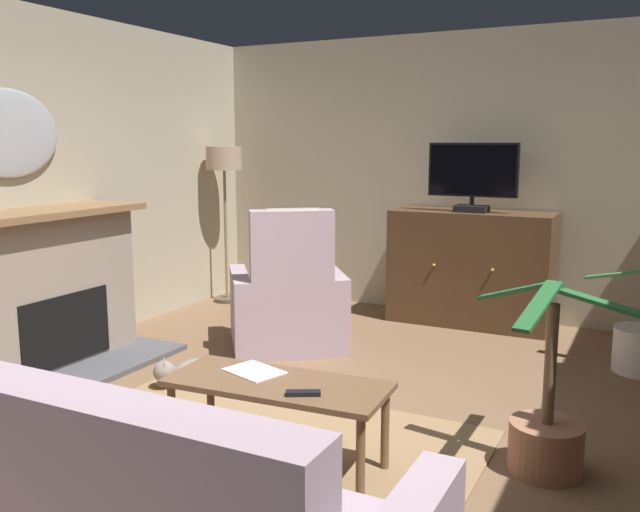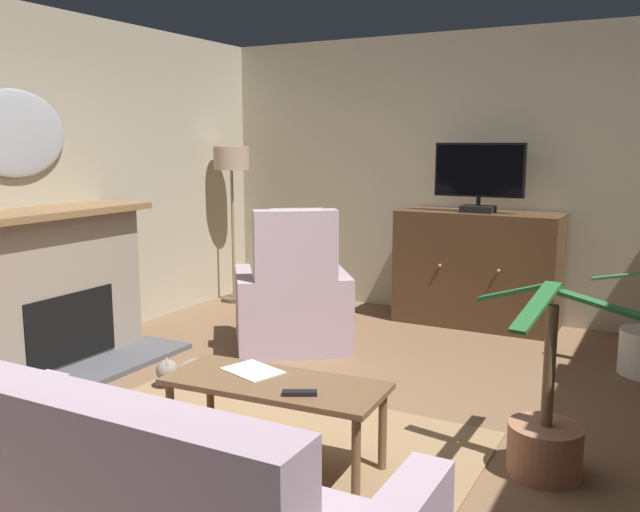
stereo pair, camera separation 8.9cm
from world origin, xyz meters
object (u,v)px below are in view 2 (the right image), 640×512
wall_mirror_oval (16,134)px  coffee_table (275,391)px  cat (195,372)px  tv_cabinet (477,271)px  fireplace (50,292)px  potted_plant_tall_palm_by_window (545,435)px  armchair_in_far_corner (292,305)px  floor_lamp (232,173)px  television (479,175)px  folded_newspaper (253,371)px  tv_remote (300,393)px

wall_mirror_oval → coffee_table: bearing=-12.9°
cat → tv_cabinet: bearing=63.4°
fireplace → tv_cabinet: 3.68m
coffee_table → potted_plant_tall_palm_by_window: size_ratio=1.17×
potted_plant_tall_palm_by_window → cat: 2.38m
armchair_in_far_corner → potted_plant_tall_palm_by_window: (2.24, -1.27, -0.15)m
floor_lamp → cat: bearing=-60.7°
television → coffee_table: 3.37m
folded_newspaper → television: bearing=102.1°
coffee_table → armchair_in_far_corner: bearing=118.1°
wall_mirror_oval → potted_plant_tall_palm_by_window: bearing=-0.3°
tv_remote → floor_lamp: floor_lamp is taller
wall_mirror_oval → television: wall_mirror_oval is taller
potted_plant_tall_palm_by_window → television: bearing=112.5°
fireplace → television: 3.73m
tv_remote → armchair_in_far_corner: (-1.20, 1.96, -0.12)m
fireplace → cat: fireplace is taller
cat → wall_mirror_oval: bearing=-174.7°
tv_remote → potted_plant_tall_palm_by_window: potted_plant_tall_palm_by_window is taller
tv_cabinet → floor_lamp: (-2.54, -0.29, 0.86)m
tv_remote → potted_plant_tall_palm_by_window: size_ratio=0.17×
tv_cabinet → potted_plant_tall_palm_by_window: size_ratio=1.45×
fireplace → television: bearing=46.2°
coffee_table → floor_lamp: 3.94m
armchair_in_far_corner → wall_mirror_oval: bearing=-142.3°
armchair_in_far_corner → cat: (-0.13, -1.12, -0.25)m
floor_lamp → tv_cabinet: bearing=6.4°
potted_plant_tall_palm_by_window → coffee_table: bearing=-155.3°
wall_mirror_oval → tv_cabinet: (2.76, 2.68, -1.24)m
television → wall_mirror_oval: bearing=-136.4°
fireplace → floor_lamp: floor_lamp is taller
fireplace → tv_cabinet: size_ratio=1.13×
armchair_in_far_corner → potted_plant_tall_palm_by_window: 2.58m
tv_remote → floor_lamp: size_ratio=0.10×
cat → floor_lamp: (-1.27, 2.26, 1.26)m
tv_remote → folded_newspaper: size_ratio=0.57×
tv_remote → cat: 1.62m
fireplace → coffee_table: fireplace is taller
floor_lamp → potted_plant_tall_palm_by_window: bearing=-33.6°
wall_mirror_oval → tv_cabinet: 4.05m
potted_plant_tall_palm_by_window → tv_remote: bearing=-146.6°
armchair_in_far_corner → cat: 1.15m
coffee_table → armchair_in_far_corner: (-0.99, 1.85, -0.06)m
wall_mirror_oval → folded_newspaper: (2.42, -0.52, -1.27)m
tv_remote → armchair_in_far_corner: armchair_in_far_corner is taller
tv_remote → coffee_table: bearing=-56.2°
television → floor_lamp: (-2.54, -0.23, -0.02)m
fireplace → wall_mirror_oval: bearing=180.0°
fireplace → floor_lamp: bearing=90.6°
tv_remote → floor_lamp: (-2.59, 3.10, 0.89)m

